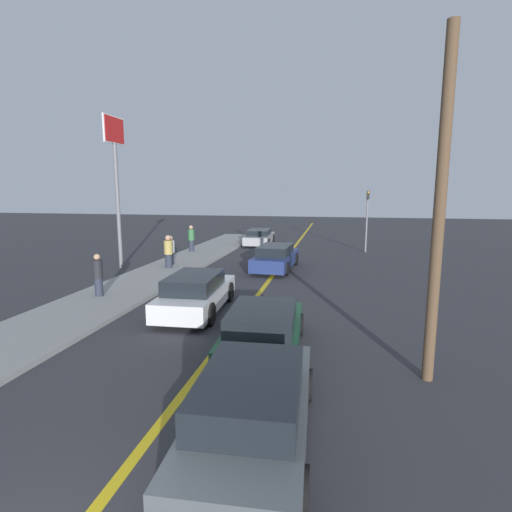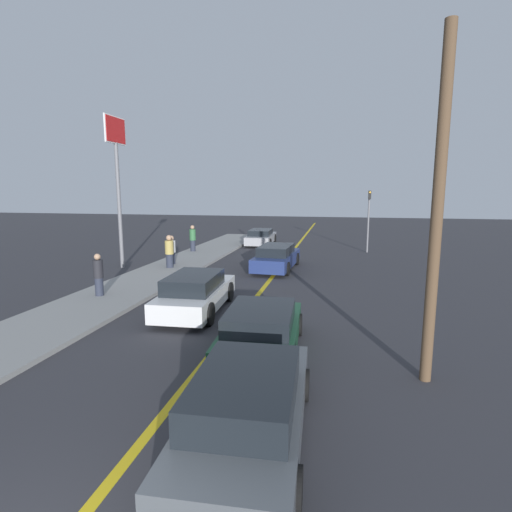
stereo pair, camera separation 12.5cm
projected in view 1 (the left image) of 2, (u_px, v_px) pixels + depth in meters
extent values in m
cube|color=gold|center=(278.00, 268.00, 21.27)|extent=(0.20, 60.00, 0.01)
cube|color=gray|center=(169.00, 269.00, 20.59)|extent=(3.11, 32.43, 0.14)
cube|color=#4C5156|center=(254.00, 413.00, 6.60)|extent=(1.98, 4.67, 0.59)
cube|color=black|center=(251.00, 389.00, 6.29)|extent=(1.67, 2.60, 0.52)
cylinder|color=black|center=(224.00, 379.00, 8.14)|extent=(0.25, 0.63, 0.62)
cylinder|color=black|center=(307.00, 385.00, 7.89)|extent=(0.25, 0.63, 0.62)
cylinder|color=black|center=(175.00, 476.00, 5.36)|extent=(0.25, 0.63, 0.62)
cylinder|color=black|center=(301.00, 490.00, 5.11)|extent=(0.25, 0.63, 0.62)
cube|color=#144728|center=(264.00, 334.00, 10.27)|extent=(2.04, 4.21, 0.57)
cube|color=black|center=(262.00, 317.00, 9.98)|extent=(1.72, 2.35, 0.46)
cylinder|color=black|center=(240.00, 322.00, 11.66)|extent=(0.25, 0.64, 0.63)
cylinder|color=black|center=(299.00, 324.00, 11.41)|extent=(0.25, 0.64, 0.63)
cylinder|color=black|center=(220.00, 357.00, 9.17)|extent=(0.25, 0.64, 0.63)
cylinder|color=black|center=(295.00, 362.00, 8.92)|extent=(0.25, 0.64, 0.63)
cube|color=silver|center=(197.00, 297.00, 13.65)|extent=(1.95, 4.52, 0.62)
cube|color=black|center=(194.00, 282.00, 13.35)|extent=(1.64, 2.52, 0.51)
cylinder|color=black|center=(187.00, 290.00, 15.14)|extent=(0.25, 0.73, 0.72)
cylinder|color=black|center=(229.00, 292.00, 14.90)|extent=(0.25, 0.73, 0.72)
cylinder|color=black|center=(159.00, 312.00, 12.46)|extent=(0.25, 0.73, 0.72)
cylinder|color=black|center=(210.00, 314.00, 12.21)|extent=(0.25, 0.73, 0.72)
cube|color=navy|center=(276.00, 260.00, 20.92)|extent=(1.97, 4.75, 0.64)
cube|color=black|center=(275.00, 250.00, 20.61)|extent=(1.65, 2.64, 0.47)
cylinder|color=black|center=(267.00, 258.00, 22.53)|extent=(0.25, 0.68, 0.67)
cylinder|color=black|center=(296.00, 259.00, 22.13)|extent=(0.25, 0.68, 0.67)
cylinder|color=black|center=(254.00, 267.00, 19.77)|extent=(0.25, 0.68, 0.67)
cylinder|color=black|center=(286.00, 269.00, 19.37)|extent=(0.25, 0.68, 0.67)
cube|color=#9E9EA3|center=(260.00, 238.00, 30.29)|extent=(1.93, 4.61, 0.59)
cube|color=black|center=(259.00, 232.00, 29.99)|extent=(1.64, 2.56, 0.40)
cylinder|color=black|center=(252.00, 238.00, 31.83)|extent=(0.24, 0.67, 0.66)
cylinder|color=black|center=(273.00, 238.00, 31.56)|extent=(0.24, 0.67, 0.66)
cylinder|color=black|center=(245.00, 242.00, 29.08)|extent=(0.24, 0.67, 0.66)
cylinder|color=black|center=(268.00, 243.00, 28.81)|extent=(0.24, 0.67, 0.66)
cylinder|color=#282D3D|center=(99.00, 287.00, 15.12)|extent=(0.31, 0.31, 0.69)
cylinder|color=#232328|center=(98.00, 269.00, 15.01)|extent=(0.36, 0.36, 0.69)
sphere|color=tan|center=(97.00, 257.00, 14.93)|extent=(0.24, 0.24, 0.24)
cylinder|color=#282D3D|center=(169.00, 261.00, 20.64)|extent=(0.37, 0.37, 0.70)
cylinder|color=tan|center=(168.00, 247.00, 20.53)|extent=(0.44, 0.44, 0.70)
sphere|color=tan|center=(168.00, 238.00, 20.45)|extent=(0.28, 0.28, 0.28)
cylinder|color=#282D3D|center=(171.00, 258.00, 21.62)|extent=(0.36, 0.36, 0.64)
cylinder|color=silver|center=(170.00, 247.00, 21.51)|extent=(0.42, 0.42, 0.64)
sphere|color=tan|center=(170.00, 238.00, 21.44)|extent=(0.28, 0.28, 0.28)
cylinder|color=#282D3D|center=(191.00, 246.00, 26.19)|extent=(0.34, 0.34, 0.72)
cylinder|color=#336B3D|center=(191.00, 235.00, 26.07)|extent=(0.40, 0.40, 0.72)
sphere|color=tan|center=(191.00, 227.00, 25.99)|extent=(0.26, 0.26, 0.26)
cylinder|color=slate|center=(367.00, 222.00, 26.39)|extent=(0.12, 0.12, 4.07)
cube|color=black|center=(368.00, 195.00, 25.93)|extent=(0.18, 0.18, 0.55)
sphere|color=orange|center=(368.00, 192.00, 25.82)|extent=(0.14, 0.14, 0.14)
cylinder|color=slate|center=(118.00, 207.00, 20.86)|extent=(0.20, 0.20, 6.50)
cube|color=silver|center=(114.00, 130.00, 20.23)|extent=(0.08, 1.86, 1.37)
cube|color=red|center=(114.00, 130.00, 20.23)|extent=(0.12, 1.74, 1.25)
cylinder|color=brown|center=(439.00, 212.00, 8.18)|extent=(0.24, 0.24, 7.33)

